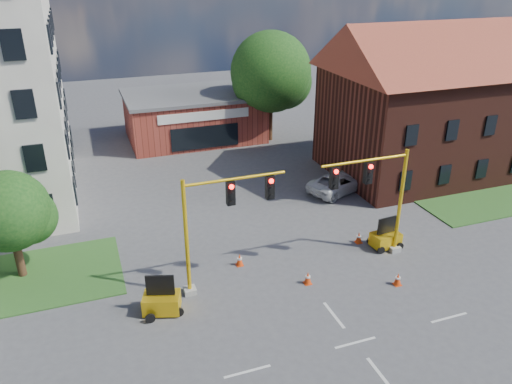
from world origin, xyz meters
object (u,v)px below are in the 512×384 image
(signal_mast_west, at_px, (219,219))
(pickup_white, at_px, (339,182))
(trailer_east, at_px, (386,238))
(trailer_west, at_px, (162,301))
(signal_mast_east, at_px, (376,193))

(signal_mast_west, height_order, pickup_white, signal_mast_west)
(trailer_east, bearing_deg, signal_mast_west, 178.39)
(signal_mast_west, bearing_deg, trailer_west, -162.86)
(signal_mast_east, xyz_separation_m, pickup_white, (2.59, 8.44, -3.22))
(signal_mast_west, height_order, trailer_east, signal_mast_west)
(signal_mast_east, relative_size, trailer_east, 3.38)
(trailer_east, xyz_separation_m, pickup_white, (1.19, 7.87, 0.13))
(signal_mast_west, height_order, signal_mast_east, same)
(signal_mast_east, height_order, pickup_white, signal_mast_east)
(signal_mast_west, relative_size, trailer_east, 3.38)
(trailer_east, bearing_deg, signal_mast_east, -162.55)
(signal_mast_east, bearing_deg, signal_mast_west, 180.00)
(pickup_white, bearing_deg, signal_mast_east, 142.77)
(signal_mast_west, xyz_separation_m, trailer_east, (10.10, 0.57, -3.35))
(signal_mast_west, xyz_separation_m, pickup_white, (11.30, 8.44, -3.22))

